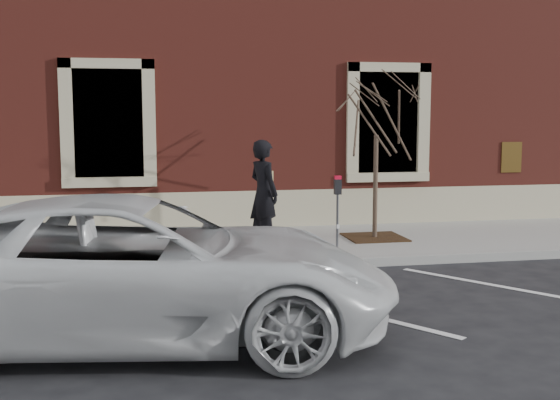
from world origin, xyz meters
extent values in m
plane|color=#28282B|center=(0.00, 0.00, 0.00)|extent=(120.00, 120.00, 0.00)
cube|color=gray|center=(0.00, 1.75, 0.07)|extent=(40.00, 3.50, 0.15)
cube|color=#9E9E99|center=(0.00, -0.05, 0.07)|extent=(40.00, 0.12, 0.15)
cube|color=maroon|center=(0.00, 7.75, 4.00)|extent=(40.00, 8.50, 8.00)
cube|color=tan|center=(0.00, 3.53, 0.55)|extent=(40.00, 0.06, 0.80)
cube|color=black|center=(-3.00, 3.65, 2.40)|extent=(1.40, 0.30, 2.20)
cube|color=tan|center=(-3.00, 3.48, 1.20)|extent=(1.90, 0.20, 0.20)
cube|color=black|center=(3.00, 3.65, 2.40)|extent=(1.40, 0.30, 2.20)
cube|color=tan|center=(3.00, 3.48, 1.20)|extent=(1.90, 0.20, 0.20)
imported|color=black|center=(-0.15, 1.39, 1.14)|extent=(0.73, 0.85, 1.97)
cylinder|color=#595B60|center=(1.03, 0.56, 0.67)|extent=(0.05, 0.05, 1.03)
cube|color=black|center=(1.03, 0.56, 1.31)|extent=(0.12, 0.09, 0.27)
cube|color=red|center=(1.03, 0.56, 1.48)|extent=(0.11, 0.09, 0.06)
cube|color=white|center=(1.03, 0.51, 0.61)|extent=(0.05, 0.00, 0.07)
cube|color=#392512|center=(2.14, 1.77, 0.16)|extent=(1.12, 1.12, 0.03)
cylinder|color=brown|center=(2.14, 1.77, 1.17)|extent=(0.09, 0.09, 2.03)
imported|color=silver|center=(-2.45, -3.25, 0.83)|extent=(6.32, 3.61, 1.66)
camera|label=1|loc=(-2.35, -11.29, 2.59)|focal=45.00mm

